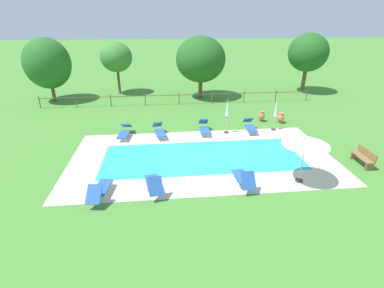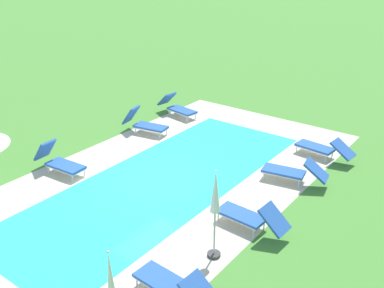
{
  "view_description": "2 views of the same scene",
  "coord_description": "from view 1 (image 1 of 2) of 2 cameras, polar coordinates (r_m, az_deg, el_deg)",
  "views": [
    {
      "loc": [
        -2.02,
        -14.02,
        7.36
      ],
      "look_at": [
        -0.53,
        0.5,
        0.6
      ],
      "focal_mm": 26.54,
      "sensor_mm": 36.0,
      "label": 1
    },
    {
      "loc": [
        9.31,
        8.11,
        6.74
      ],
      "look_at": [
        -1.71,
        -0.12,
        0.64
      ],
      "focal_mm": 41.9,
      "sensor_mm": 36.0,
      "label": 2
    }
  ],
  "objects": [
    {
      "name": "ground_plane",
      "position": [
        15.97,
        2.09,
        -2.62
      ],
      "size": [
        160.0,
        160.0,
        0.0
      ],
      "primitive_type": "plane",
      "color": "#478433"
    },
    {
      "name": "pool_deck_paving",
      "position": [
        15.96,
        2.09,
        -2.61
      ],
      "size": [
        14.55,
        7.58,
        0.01
      ],
      "primitive_type": "cube",
      "color": "beige",
      "rests_on": "ground"
    },
    {
      "name": "swimming_pool_water",
      "position": [
        15.96,
        2.09,
        -2.61
      ],
      "size": [
        11.0,
        4.03,
        0.01
      ],
      "primitive_type": "cube",
      "color": "#2DB7C6",
      "rests_on": "ground"
    },
    {
      "name": "pool_coping_rim",
      "position": [
        15.96,
        2.09,
        -2.59
      ],
      "size": [
        11.48,
        4.51,
        0.01
      ],
      "color": "beige",
      "rests_on": "ground"
    },
    {
      "name": "sun_lounger_north_near_steps",
      "position": [
        19.02,
        2.47,
        3.29
      ],
      "size": [
        0.7,
        1.99,
        0.88
      ],
      "color": "#2856A8",
      "rests_on": "ground"
    },
    {
      "name": "sun_lounger_north_mid",
      "position": [
        19.72,
        11.6,
        3.56
      ],
      "size": [
        0.71,
        2.04,
        0.83
      ],
      "color": "#2856A8",
      "rests_on": "ground"
    },
    {
      "name": "sun_lounger_north_far",
      "position": [
        18.89,
        -13.43,
        2.39
      ],
      "size": [
        0.79,
        2.08,
        0.79
      ],
      "color": "#2856A8",
      "rests_on": "ground"
    },
    {
      "name": "sun_lounger_north_end",
      "position": [
        13.47,
        10.28,
        -6.74
      ],
      "size": [
        0.72,
        1.87,
        1.01
      ],
      "color": "#2856A8",
      "rests_on": "ground"
    },
    {
      "name": "sun_lounger_south_near_corner",
      "position": [
        18.65,
        -6.57,
        2.66
      ],
      "size": [
        0.96,
        2.07,
        0.84
      ],
      "color": "#2856A8",
      "rests_on": "ground"
    },
    {
      "name": "sun_lounger_south_mid",
      "position": [
        12.96,
        -7.74,
        -7.89
      ],
      "size": [
        0.91,
        1.89,
        1.02
      ],
      "color": "#2856A8",
      "rests_on": "ground"
    },
    {
      "name": "sun_lounger_south_end",
      "position": [
        13.11,
        -17.98,
        -8.69
      ],
      "size": [
        0.87,
        2.0,
        0.92
      ],
      "color": "#2856A8",
      "rests_on": "ground"
    },
    {
      "name": "patio_umbrella_open_foreground",
      "position": [
        13.76,
        21.96,
        0.53
      ],
      "size": [
        2.12,
        2.12,
        2.36
      ],
      "color": "#383838",
      "rests_on": "ground"
    },
    {
      "name": "patio_umbrella_closed_row_west",
      "position": [
        20.01,
        16.48,
        6.46
      ],
      "size": [
        0.32,
        0.32,
        2.31
      ],
      "color": "#383838",
      "rests_on": "ground"
    },
    {
      "name": "patio_umbrella_closed_row_mid_west",
      "position": [
        18.79,
        7.09,
        6.46
      ],
      "size": [
        0.32,
        0.32,
        2.3
      ],
      "color": "#383838",
      "rests_on": "ground"
    },
    {
      "name": "wooden_bench_lawn_side",
      "position": [
        17.52,
        31.26,
        -2.18
      ],
      "size": [
        0.5,
        1.52,
        0.87
      ],
      "color": "olive",
      "rests_on": "ground"
    },
    {
      "name": "terracotta_urn_near_fence",
      "position": [
        21.69,
        13.82,
        5.47
      ],
      "size": [
        0.46,
        0.46,
        0.8
      ],
      "color": "#C67547",
      "rests_on": "ground"
    },
    {
      "name": "terracotta_urn_by_tree",
      "position": [
        21.77,
        17.38,
        5.07
      ],
      "size": [
        0.52,
        0.52,
        0.77
      ],
      "color": "#C67547",
      "rests_on": "ground"
    },
    {
      "name": "perimeter_fence",
      "position": [
        25.2,
        -2.65,
        9.46
      ],
      "size": [
        23.55,
        0.08,
        1.05
      ],
      "color": "brown",
      "rests_on": "ground"
    },
    {
      "name": "tree_far_west",
      "position": [
        28.63,
        -27.07,
        14.23
      ],
      "size": [
        3.94,
        3.94,
        5.55
      ],
      "color": "brown",
      "rests_on": "ground"
    },
    {
      "name": "tree_west_mid",
      "position": [
        30.92,
        22.31,
        16.61
      ],
      "size": [
        3.78,
        3.78,
        5.7
      ],
      "color": "brown",
      "rests_on": "ground"
    },
    {
      "name": "tree_centre",
      "position": [
        26.81,
        1.76,
        16.61
      ],
      "size": [
        4.49,
        4.49,
        5.58
      ],
      "color": "brown",
      "rests_on": "ground"
    },
    {
      "name": "tree_east_mid",
      "position": [
        29.13,
        -14.98,
        16.5
      ],
      "size": [
        3.0,
        3.0,
        4.94
      ],
      "color": "brown",
      "rests_on": "ground"
    }
  ]
}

